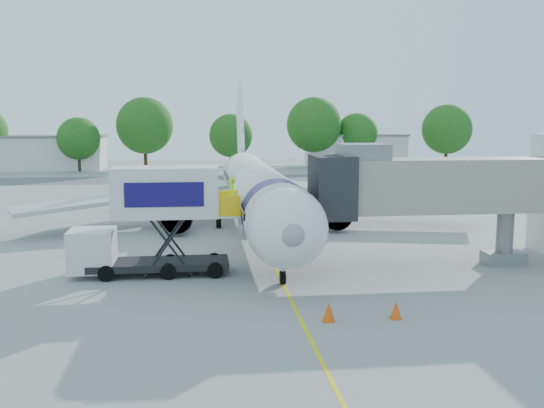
{
  "coord_description": "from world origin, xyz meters",
  "views": [
    {
      "loc": [
        -3.83,
        -37.55,
        7.9
      ],
      "look_at": [
        0.06,
        -4.63,
        3.2
      ],
      "focal_mm": 40.0,
      "sensor_mm": 36.0,
      "label": 1
    }
  ],
  "objects": [
    {
      "name": "tree_c",
      "position": [
        -12.37,
        58.68,
        6.78
      ],
      "size": [
        8.76,
        8.76,
        11.17
      ],
      "color": "#382314",
      "rests_on": "ground"
    },
    {
      "name": "tree_d",
      "position": [
        0.93,
        57.55,
        5.22
      ],
      "size": [
        6.76,
        6.76,
        8.61
      ],
      "color": "#382314",
      "rests_on": "ground"
    },
    {
      "name": "catering_hiloader",
      "position": [
        -6.26,
        -7.0,
        2.76
      ],
      "size": [
        8.5,
        2.44,
        5.5
      ],
      "color": "black",
      "rests_on": "ground"
    },
    {
      "name": "safety_cone_a",
      "position": [
        3.78,
        -15.1,
        0.35
      ],
      "size": [
        0.46,
        0.46,
        0.74
      ],
      "color": "#EA4C0C",
      "rests_on": "ground"
    },
    {
      "name": "taxiway_strip",
      "position": [
        0.0,
        42.0,
        0.0
      ],
      "size": [
        120.0,
        10.0,
        0.01
      ],
      "primitive_type": "cube",
      "color": "#59595B",
      "rests_on": "ground"
    },
    {
      "name": "outbuilding_right",
      "position": [
        22.0,
        62.0,
        2.66
      ],
      "size": [
        16.4,
        7.4,
        5.3
      ],
      "color": "silver",
      "rests_on": "ground"
    },
    {
      "name": "guidance_line",
      "position": [
        0.0,
        0.0,
        0.01
      ],
      "size": [
        0.15,
        70.0,
        0.01
      ],
      "primitive_type": "cube",
      "color": "yellow",
      "rests_on": "ground"
    },
    {
      "name": "ground_tug",
      "position": [
        0.61,
        -17.59,
        0.77
      ],
      "size": [
        3.85,
        2.25,
        1.47
      ],
      "rotation": [
        0.0,
        0.0,
        -0.1
      ],
      "color": "silver",
      "rests_on": "ground"
    },
    {
      "name": "outbuilding_left",
      "position": [
        -28.0,
        60.0,
        2.66
      ],
      "size": [
        18.4,
        8.4,
        5.3
      ],
      "color": "silver",
      "rests_on": "ground"
    },
    {
      "name": "tree_g",
      "position": [
        35.59,
        56.44,
        6.16
      ],
      "size": [
        7.97,
        7.97,
        10.16
      ],
      "color": "#382314",
      "rests_on": "ground"
    },
    {
      "name": "tree_e",
      "position": [
        14.42,
        59.32,
        6.86
      ],
      "size": [
        8.87,
        8.87,
        11.3
      ],
      "color": "#382314",
      "rests_on": "ground"
    },
    {
      "name": "safety_cone_b",
      "position": [
        1.06,
        -15.09,
        0.38
      ],
      "size": [
        0.51,
        0.51,
        0.8
      ],
      "color": "#EA4C0C",
      "rests_on": "ground"
    },
    {
      "name": "tree_b",
      "position": [
        -21.93,
        56.17,
        4.9
      ],
      "size": [
        6.34,
        6.34,
        8.08
      ],
      "color": "#382314",
      "rests_on": "ground"
    },
    {
      "name": "aircraft",
      "position": [
        0.0,
        4.12,
        2.95
      ],
      "size": [
        34.17,
        37.73,
        11.35
      ],
      "color": "white",
      "rests_on": "ground"
    },
    {
      "name": "jet_bridge",
      "position": [
        7.99,
        -7.0,
        4.34
      ],
      "size": [
        13.9,
        3.2,
        6.6
      ],
      "color": "#A1998A",
      "rests_on": "ground"
    },
    {
      "name": "tree_f",
      "position": [
        21.82,
        60.36,
        5.32
      ],
      "size": [
        6.88,
        6.88,
        8.78
      ],
      "color": "#382314",
      "rests_on": "ground"
    },
    {
      "name": "ground",
      "position": [
        0.0,
        0.0,
        0.0
      ],
      "size": [
        160.0,
        160.0,
        0.0
      ],
      "primitive_type": "plane",
      "color": "#959592",
      "rests_on": "ground"
    }
  ]
}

